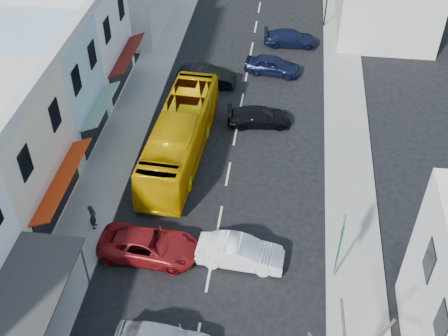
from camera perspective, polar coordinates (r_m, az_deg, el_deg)
ground at (r=29.62m, az=-1.52°, el=-10.82°), size 120.00×120.00×0.00m
sidewalk_left at (r=37.93m, az=-10.52°, el=2.45°), size 3.00×52.00×0.15m
sidewalk_right at (r=36.67m, az=12.53°, el=0.56°), size 3.00×52.00×0.15m
shopfront_row at (r=33.88m, az=-21.71°, el=2.99°), size 8.25×30.00×8.00m
bus at (r=35.56m, az=-4.50°, el=3.15°), size 3.09×11.71×3.10m
car_white at (r=29.63m, az=1.66°, el=-8.65°), size 4.50×2.05×1.40m
car_red at (r=30.21m, az=-7.65°, el=-7.85°), size 4.68×2.11×1.40m
car_black_near at (r=38.82m, az=3.61°, el=5.30°), size 4.70×2.42×1.40m
car_navy_mid at (r=44.54m, az=4.95°, el=10.33°), size 4.60×2.36×1.40m
car_black_far at (r=43.03m, az=-1.78°, el=9.28°), size 4.49×2.04×1.40m
car_navy_far at (r=48.68m, az=6.79°, el=13.02°), size 4.58×2.05×1.40m
pedestrian_left at (r=31.86m, az=-13.19°, el=-4.78°), size 0.49×0.65×1.70m
direction_sign at (r=28.59m, az=11.55°, el=-8.35°), size 0.72×1.82×3.92m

